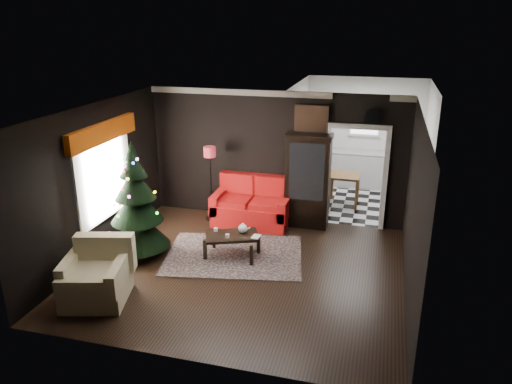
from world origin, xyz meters
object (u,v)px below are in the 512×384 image
(christmas_tree, at_px, (136,202))
(armchair, at_px, (95,274))
(floor_lamp, at_px, (211,184))
(coffee_table, at_px, (232,245))
(teapot, at_px, (243,228))
(curio_cabinet, at_px, (308,183))
(wall_clock, at_px, (372,116))
(loveseat, at_px, (252,202))
(kitchen_table, at_px, (344,190))

(christmas_tree, xyz_separation_m, armchair, (0.08, -1.59, -0.59))
(floor_lamp, bearing_deg, coffee_table, -58.37)
(armchair, xyz_separation_m, teapot, (1.78, 2.09, 0.08))
(curio_cabinet, distance_m, coffee_table, 2.24)
(armchair, bearing_deg, wall_clock, 30.98)
(loveseat, xyz_separation_m, coffee_table, (0.06, -1.60, -0.27))
(christmas_tree, height_order, coffee_table, christmas_tree)
(wall_clock, bearing_deg, loveseat, -170.34)
(christmas_tree, distance_m, teapot, 1.99)
(loveseat, xyz_separation_m, teapot, (0.23, -1.48, 0.04))
(floor_lamp, bearing_deg, loveseat, 1.24)
(coffee_table, height_order, wall_clock, wall_clock)
(christmas_tree, bearing_deg, coffee_table, 12.52)
(coffee_table, bearing_deg, kitchen_table, 61.90)
(christmas_tree, distance_m, wall_clock, 4.82)
(loveseat, height_order, kitchen_table, loveseat)
(armchair, xyz_separation_m, wall_clock, (3.89, 3.96, 1.92))
(armchair, bearing_deg, coffee_table, 36.15)
(kitchen_table, bearing_deg, curio_cabinet, -114.44)
(curio_cabinet, relative_size, kitchen_table, 2.53)
(curio_cabinet, relative_size, wall_clock, 5.94)
(wall_clock, bearing_deg, teapot, -138.43)
(armchair, height_order, wall_clock, wall_clock)
(loveseat, relative_size, curio_cabinet, 0.89)
(kitchen_table, bearing_deg, armchair, -122.67)
(curio_cabinet, height_order, kitchen_table, curio_cabinet)
(floor_lamp, distance_m, coffee_table, 1.95)
(floor_lamp, bearing_deg, wall_clock, 7.34)
(coffee_table, relative_size, teapot, 4.93)
(floor_lamp, relative_size, teapot, 8.42)
(loveseat, xyz_separation_m, wall_clock, (2.35, 0.40, 1.88))
(armchair, height_order, coffee_table, armchair)
(armchair, xyz_separation_m, kitchen_table, (3.34, 5.21, -0.08))
(christmas_tree, bearing_deg, kitchen_table, 46.65)
(curio_cabinet, xyz_separation_m, kitchen_table, (0.65, 1.43, -0.57))
(loveseat, distance_m, christmas_tree, 2.61)
(curio_cabinet, distance_m, floor_lamp, 2.08)
(christmas_tree, bearing_deg, armchair, -87.08)
(loveseat, bearing_deg, armchair, -113.40)
(kitchen_table, bearing_deg, wall_clock, -66.25)
(curio_cabinet, bearing_deg, teapot, -118.36)
(coffee_table, height_order, teapot, teapot)
(curio_cabinet, relative_size, teapot, 9.77)
(floor_lamp, relative_size, wall_clock, 5.12)
(curio_cabinet, distance_m, wall_clock, 1.88)
(loveseat, distance_m, wall_clock, 3.04)
(armchair, relative_size, teapot, 5.16)
(floor_lamp, bearing_deg, christmas_tree, -109.99)
(teapot, height_order, kitchen_table, kitchen_table)
(floor_lamp, bearing_deg, curio_cabinet, 6.64)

